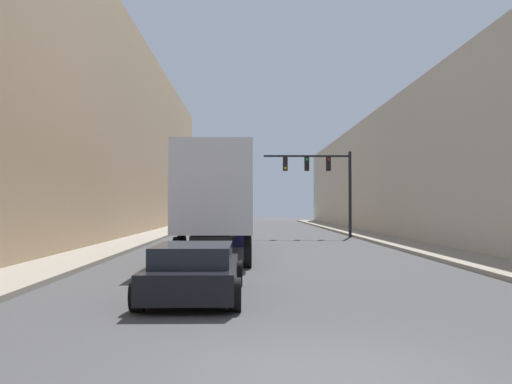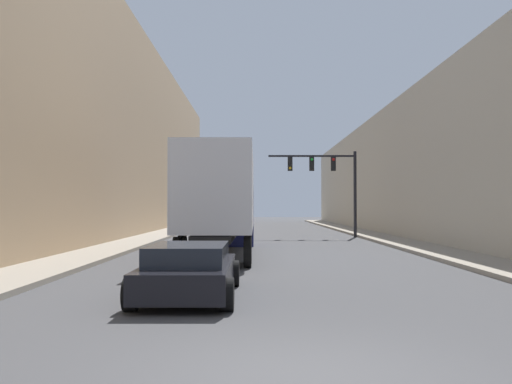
# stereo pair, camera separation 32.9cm
# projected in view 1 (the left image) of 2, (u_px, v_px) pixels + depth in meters

# --- Properties ---
(ground_plane) EXTENTS (200.00, 200.00, 0.00)m
(ground_plane) POSITION_uv_depth(u_px,v_px,m) (325.00, 377.00, 6.63)
(ground_plane) COLOR #424244
(sidewalk_right) EXTENTS (2.25, 80.00, 0.15)m
(sidewalk_right) POSITION_uv_depth(u_px,v_px,m) (370.00, 236.00, 36.74)
(sidewalk_right) COLOR gray
(sidewalk_right) RESTS_ON ground
(sidewalk_left) EXTENTS (2.25, 80.00, 0.15)m
(sidewalk_left) POSITION_uv_depth(u_px,v_px,m) (150.00, 236.00, 36.49)
(sidewalk_left) COLOR gray
(sidewalk_left) RESTS_ON ground
(building_right) EXTENTS (6.00, 80.00, 8.79)m
(building_right) POSITION_uv_depth(u_px,v_px,m) (433.00, 169.00, 36.92)
(building_right) COLOR #BCB29E
(building_right) RESTS_ON ground
(building_left) EXTENTS (6.00, 80.00, 13.94)m
(building_left) POSITION_uv_depth(u_px,v_px,m) (86.00, 129.00, 36.60)
(building_left) COLOR tan
(building_left) RESTS_ON ground
(semi_truck) EXTENTS (2.58, 12.81, 4.10)m
(semi_truck) POSITION_uv_depth(u_px,v_px,m) (220.00, 198.00, 23.61)
(semi_truck) COLOR silver
(semi_truck) RESTS_ON ground
(sedan_car) EXTENTS (2.08, 4.71, 1.17)m
(sedan_car) POSITION_uv_depth(u_px,v_px,m) (194.00, 271.00, 12.46)
(sedan_car) COLOR black
(sedan_car) RESTS_ON ground
(traffic_signal_gantry) EXTENTS (5.70, 0.35, 5.55)m
(traffic_signal_gantry) POSITION_uv_depth(u_px,v_px,m) (325.00, 176.00, 36.86)
(traffic_signal_gantry) COLOR black
(traffic_signal_gantry) RESTS_ON ground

